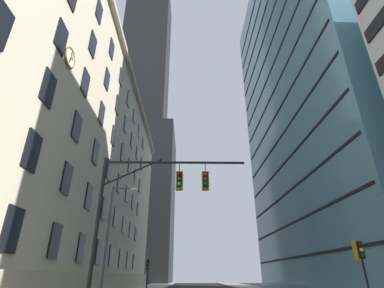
# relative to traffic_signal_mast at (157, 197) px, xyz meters

# --- Properties ---
(station_building) EXTENTS (13.74, 57.79, 29.67)m
(station_building) POSITION_rel_traffic_signal_mast_xyz_m (-13.52, 18.99, 8.95)
(station_building) COLOR #BCAF93
(station_building) RESTS_ON ground
(dark_skyscraper) EXTENTS (24.97, 24.97, 223.05)m
(dark_skyscraper) POSITION_rel_traffic_signal_mast_xyz_m (-15.46, 75.29, 61.48)
(dark_skyscraper) COLOR black
(dark_skyscraper) RESTS_ON ground
(glass_office_midrise) EXTENTS (17.05, 37.05, 57.31)m
(glass_office_midrise) POSITION_rel_traffic_signal_mast_xyz_m (23.49, 21.84, 22.79)
(glass_office_midrise) COLOR teal
(glass_office_midrise) RESTS_ON ground
(traffic_signal_mast) EXTENTS (8.21, 0.63, 7.99)m
(traffic_signal_mast) POSITION_rel_traffic_signal_mast_xyz_m (0.00, 0.00, 0.00)
(traffic_signal_mast) COLOR black
(traffic_signal_mast) RESTS_ON sidewalk_left
(traffic_light_near_right) EXTENTS (0.40, 0.63, 3.59)m
(traffic_light_near_right) POSITION_rel_traffic_signal_mast_xyz_m (11.23, 1.17, -2.85)
(traffic_light_near_right) COLOR black
(traffic_light_near_right) RESTS_ON sidewalk_right
(traffic_light_far_left) EXTENTS (0.40, 0.63, 3.40)m
(traffic_light_far_left) POSITION_rel_traffic_signal_mast_xyz_m (-2.42, 17.16, -3.01)
(traffic_light_far_left) COLOR black
(traffic_light_far_left) RESTS_ON sidewalk_left
(street_lamppost) EXTENTS (2.04, 0.32, 8.37)m
(street_lamppost) POSITION_rel_traffic_signal_mast_xyz_m (-4.10, 7.09, -0.81)
(street_lamppost) COLOR #47474C
(street_lamppost) RESTS_ON sidewalk_left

